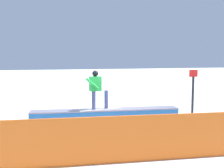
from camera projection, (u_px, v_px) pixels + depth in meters
name	position (u px, v px, depth m)	size (l,w,h in m)	color
ground_plane	(106.00, 130.00, 9.29)	(120.00, 120.00, 0.00)	white
grind_box	(106.00, 120.00, 9.26)	(5.45, 1.46, 0.78)	blue
snowboarder	(97.00, 89.00, 9.06)	(1.60, 0.48, 1.43)	silver
safety_fence	(143.00, 138.00, 6.34)	(8.52, 0.06, 1.20)	orange
trail_marker	(193.00, 93.00, 10.71)	(0.40, 0.10, 2.17)	#262628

